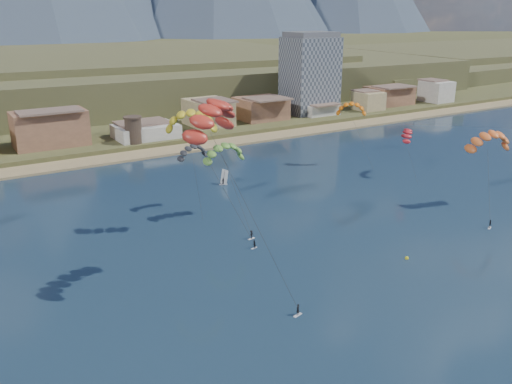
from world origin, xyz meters
TOP-DOWN VIEW (x-y plane):
  - ground at (0.00, 0.00)m, footprint 2400.00×2400.00m
  - beach at (0.00, 106.00)m, footprint 2200.00×12.00m
  - foothills at (22.39, 232.47)m, footprint 940.00×210.00m
  - apartment_tower at (85.00, 128.00)m, footprint 20.00×16.00m
  - watchtower at (5.00, 114.00)m, footprint 5.82×5.82m
  - kitesurfer_red at (-15.35, 19.88)m, footprint 13.77×20.68m
  - kitesurfer_yellow at (-8.04, 42.16)m, footprint 12.12×17.49m
  - kitesurfer_orange at (53.97, 21.81)m, footprint 16.49×13.99m
  - kitesurfer_green at (0.89, 45.85)m, footprint 9.67×15.02m
  - distant_kite_dark at (-2.36, 54.49)m, footprint 7.95×6.02m
  - distant_kite_orange at (50.88, 63.73)m, footprint 8.95×8.04m
  - distant_kite_red at (56.75, 48.35)m, footprint 7.18×7.74m
  - windsurfer at (11.65, 66.57)m, footprint 2.30×2.47m
  - buoy at (18.90, 10.80)m, footprint 0.70×0.70m

SIDE VIEW (x-z plane):
  - ground at x=0.00m, z-range 0.00..0.00m
  - buoy at x=18.90m, z-range -0.23..0.47m
  - beach at x=0.00m, z-range -0.20..0.70m
  - windsurfer at x=11.65m, z-range -0.70..3.13m
  - watchtower at x=5.00m, z-range 2.07..10.67m
  - foothills at x=22.39m, z-range 0.08..18.08m
  - distant_kite_red at x=56.75m, z-range 4.34..18.98m
  - distant_kite_dark at x=-2.36m, z-range 5.50..22.05m
  - kitesurfer_green at x=0.89m, z-range 5.39..24.63m
  - kitesurfer_orange at x=53.97m, z-range 5.56..26.37m
  - distant_kite_orange at x=50.88m, z-range 7.06..26.85m
  - apartment_tower at x=85.00m, z-range 1.82..33.82m
  - kitesurfer_yellow at x=-8.04m, z-range 9.68..36.95m
  - kitesurfer_red at x=-15.35m, z-range 12.10..45.02m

